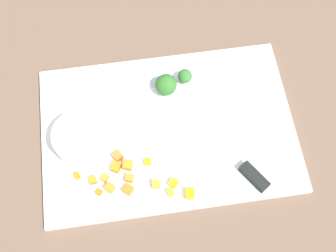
{
  "coord_description": "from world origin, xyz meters",
  "views": [
    {
      "loc": [
        0.05,
        0.34,
        0.79
      ],
      "look_at": [
        0.0,
        0.0,
        0.02
      ],
      "focal_mm": 47.58,
      "sensor_mm": 36.0,
      "label": 1
    }
  ],
  "objects": [
    {
      "name": "carrot_dice_6",
      "position": [
        0.13,
        0.08,
        0.02
      ],
      "size": [
        0.02,
        0.02,
        0.01
      ],
      "primitive_type": "cube",
      "rotation": [
        0.0,
        0.0,
        2.38
      ],
      "color": "orange",
      "rests_on": "cutting_board"
    },
    {
      "name": "carrot_dice_4",
      "position": [
        0.15,
        0.08,
        0.02
      ],
      "size": [
        0.02,
        0.02,
        0.01
      ],
      "primitive_type": "cube",
      "rotation": [
        0.0,
        0.0,
        1.78
      ],
      "color": "orange",
      "rests_on": "cutting_board"
    },
    {
      "name": "carrot_dice_2",
      "position": [
        0.08,
        0.07,
        0.02
      ],
      "size": [
        0.02,
        0.02,
        0.01
      ],
      "primitive_type": "cube",
      "rotation": [
        0.0,
        0.0,
        1.2
      ],
      "color": "orange",
      "rests_on": "cutting_board"
    },
    {
      "name": "pepper_dice_1",
      "position": [
        0.01,
        0.13,
        0.02
      ],
      "size": [
        0.01,
        0.02,
        0.01
      ],
      "primitive_type": "cube",
      "rotation": [
        0.0,
        0.0,
        0.41
      ],
      "color": "yellow",
      "rests_on": "cutting_board"
    },
    {
      "name": "broccoli_floret_1",
      "position": [
        -0.01,
        -0.08,
        0.03
      ],
      "size": [
        0.04,
        0.04,
        0.04
      ],
      "color": "#87BD5D",
      "rests_on": "cutting_board"
    },
    {
      "name": "carrot_dice_5",
      "position": [
        0.09,
        0.11,
        0.02
      ],
      "size": [
        0.02,
        0.02,
        0.01
      ],
      "primitive_type": "cube",
      "rotation": [
        0.0,
        0.0,
        2.46
      ],
      "color": "orange",
      "rests_on": "cutting_board"
    },
    {
      "name": "ground_plane",
      "position": [
        0.0,
        0.0,
        0.0
      ],
      "size": [
        4.0,
        4.0,
        0.0
      ],
      "primitive_type": "plane",
      "color": "brown"
    },
    {
      "name": "cutting_board",
      "position": [
        0.0,
        0.0,
        0.01
      ],
      "size": [
        0.48,
        0.32,
        0.01
      ],
      "primitive_type": "cube",
      "color": "white",
      "rests_on": "ground_plane"
    },
    {
      "name": "chef_knife",
      "position": [
        -0.09,
        0.05,
        0.02
      ],
      "size": [
        0.2,
        0.29,
        0.02
      ],
      "rotation": [
        0.0,
        0.0,
        5.29
      ],
      "color": "silver",
      "rests_on": "cutting_board"
    },
    {
      "name": "prep_bowl",
      "position": [
        0.16,
        0.01,
        0.04
      ],
      "size": [
        0.1,
        0.1,
        0.05
      ],
      "primitive_type": "cylinder",
      "color": "white",
      "rests_on": "cutting_board"
    },
    {
      "name": "pepper_dice_3",
      "position": [
        -0.02,
        0.13,
        0.02
      ],
      "size": [
        0.02,
        0.02,
        0.02
      ],
      "primitive_type": "cube",
      "rotation": [
        0.0,
        0.0,
        1.44
      ],
      "color": "yellow",
      "rests_on": "cutting_board"
    },
    {
      "name": "pepper_dice_4",
      "position": [
        0.05,
        0.06,
        0.02
      ],
      "size": [
        0.01,
        0.01,
        0.01
      ],
      "primitive_type": "cube",
      "rotation": [
        0.0,
        0.0,
        0.16
      ],
      "color": "yellow",
      "rests_on": "cutting_board"
    },
    {
      "name": "pepper_dice_0",
      "position": [
        0.04,
        0.11,
        0.02
      ],
      "size": [
        0.01,
        0.01,
        0.01
      ],
      "primitive_type": "cube",
      "rotation": [
        0.0,
        0.0,
        1.51
      ],
      "color": "yellow",
      "rests_on": "cutting_board"
    },
    {
      "name": "carrot_dice_1",
      "position": [
        0.14,
        0.11,
        0.02
      ],
      "size": [
        0.01,
        0.01,
        0.01
      ],
      "primitive_type": "cube",
      "rotation": [
        0.0,
        0.0,
        2.44
      ],
      "color": "orange",
      "rests_on": "cutting_board"
    },
    {
      "name": "carrot_dice_7",
      "position": [
        0.08,
        0.09,
        0.02
      ],
      "size": [
        0.02,
        0.02,
        0.01
      ],
      "primitive_type": "cube",
      "rotation": [
        0.0,
        0.0,
        1.24
      ],
      "color": "orange",
      "rests_on": "cutting_board"
    },
    {
      "name": "broccoli_floret_0",
      "position": [
        -0.05,
        -0.1,
        0.03
      ],
      "size": [
        0.03,
        0.03,
        0.03
      ],
      "color": "#80C168",
      "rests_on": "cutting_board"
    },
    {
      "name": "carrot_dice_9",
      "position": [
        0.12,
        0.1,
        0.02
      ],
      "size": [
        0.02,
        0.02,
        0.02
      ],
      "primitive_type": "cube",
      "rotation": [
        0.0,
        0.0,
        0.8
      ],
      "color": "orange",
      "rests_on": "cutting_board"
    },
    {
      "name": "pepper_dice_2",
      "position": [
        0.01,
        0.11,
        0.02
      ],
      "size": [
        0.02,
        0.02,
        0.01
      ],
      "primitive_type": "cube",
      "rotation": [
        0.0,
        0.0,
        0.83
      ],
      "color": "yellow",
      "rests_on": "cutting_board"
    },
    {
      "name": "carrot_dice_8",
      "position": [
        0.11,
        0.07,
        0.02
      ],
      "size": [
        0.02,
        0.02,
        0.02
      ],
      "primitive_type": "cube",
      "rotation": [
        0.0,
        0.0,
        2.66
      ],
      "color": "orange",
      "rests_on": "cutting_board"
    },
    {
      "name": "carrot_dice_3",
      "position": [
        0.18,
        0.07,
        0.02
      ],
      "size": [
        0.01,
        0.01,
        0.01
      ],
      "primitive_type": "cube",
      "rotation": [
        0.0,
        0.0,
        0.39
      ],
      "color": "orange",
      "rests_on": "cutting_board"
    },
    {
      "name": "carrot_dice_0",
      "position": [
        0.1,
        0.05,
        0.02
      ],
      "size": [
        0.02,
        0.02,
        0.01
      ],
      "primitive_type": "cube",
      "rotation": [
        0.0,
        0.0,
        2.17
      ],
      "color": "orange",
      "rests_on": "cutting_board"
    }
  ]
}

